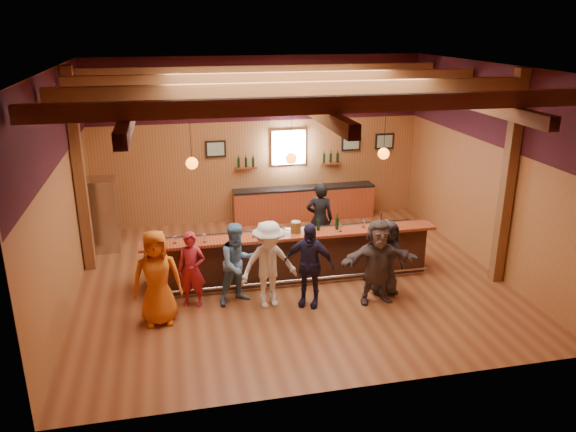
# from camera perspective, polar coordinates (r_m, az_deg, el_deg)

# --- Properties ---
(room) EXTENTS (9.04, 9.00, 4.52)m
(room) POSITION_cam_1_polar(r_m,az_deg,el_deg) (11.43, 0.26, 8.45)
(room) COLOR brown
(room) RESTS_ON ground
(bar_counter) EXTENTS (6.30, 1.07, 1.11)m
(bar_counter) POSITION_cam_1_polar(r_m,az_deg,el_deg) (12.32, 0.22, -3.86)
(bar_counter) COLOR black
(bar_counter) RESTS_ON ground
(back_bar_cabinet) EXTENTS (4.00, 0.52, 0.95)m
(back_bar_cabinet) POSITION_cam_1_polar(r_m,az_deg,el_deg) (15.84, 1.64, 1.31)
(back_bar_cabinet) COLOR maroon
(back_bar_cabinet) RESTS_ON ground
(window) EXTENTS (0.95, 0.09, 0.95)m
(window) POSITION_cam_1_polar(r_m,az_deg,el_deg) (15.56, 0.05, 6.99)
(window) COLOR silver
(window) RESTS_ON room
(framed_pictures) EXTENTS (5.35, 0.05, 0.45)m
(framed_pictures) POSITION_cam_1_polar(r_m,az_deg,el_deg) (15.74, 3.17, 7.29)
(framed_pictures) COLOR black
(framed_pictures) RESTS_ON room
(wine_shelves) EXTENTS (3.00, 0.18, 0.30)m
(wine_shelves) POSITION_cam_1_polar(r_m,az_deg,el_deg) (15.59, 0.10, 5.40)
(wine_shelves) COLOR maroon
(wine_shelves) RESTS_ON room
(pendant_lights) EXTENTS (4.24, 0.24, 1.37)m
(pendant_lights) POSITION_cam_1_polar(r_m,az_deg,el_deg) (11.49, 0.32, 5.92)
(pendant_lights) COLOR black
(pendant_lights) RESTS_ON room
(stainless_fridge) EXTENTS (0.70, 0.70, 1.80)m
(stainless_fridge) POSITION_cam_1_polar(r_m,az_deg,el_deg) (14.33, -18.27, 0.13)
(stainless_fridge) COLOR silver
(stainless_fridge) RESTS_ON ground
(customer_orange) EXTENTS (0.90, 0.60, 1.82)m
(customer_orange) POSITION_cam_1_polar(r_m,az_deg,el_deg) (10.59, -13.17, -6.12)
(customer_orange) COLOR #C95812
(customer_orange) RESTS_ON ground
(customer_redvest) EXTENTS (0.65, 0.53, 1.53)m
(customer_redvest) POSITION_cam_1_polar(r_m,az_deg,el_deg) (11.14, -9.76, -5.39)
(customer_redvest) COLOR maroon
(customer_redvest) RESTS_ON ground
(customer_denim) EXTENTS (0.97, 0.86, 1.67)m
(customer_denim) POSITION_cam_1_polar(r_m,az_deg,el_deg) (11.11, -5.11, -4.84)
(customer_denim) COLOR #5783AE
(customer_denim) RESTS_ON ground
(customer_white) EXTENTS (1.23, 0.84, 1.77)m
(customer_white) POSITION_cam_1_polar(r_m,az_deg,el_deg) (10.92, -1.96, -4.95)
(customer_white) COLOR silver
(customer_white) RESTS_ON ground
(customer_navy) EXTENTS (1.09, 0.83, 1.72)m
(customer_navy) POSITION_cam_1_polar(r_m,az_deg,el_deg) (10.97, 2.12, -4.97)
(customer_navy) COLOR #1E1A35
(customer_navy) RESTS_ON ground
(customer_brown) EXTENTS (1.62, 0.53, 1.74)m
(customer_brown) POSITION_cam_1_polar(r_m,az_deg,el_deg) (11.22, 9.07, -4.59)
(customer_brown) COLOR #4F403F
(customer_brown) RESTS_ON ground
(customer_dark) EXTENTS (0.90, 0.75, 1.59)m
(customer_dark) POSITION_cam_1_polar(r_m,az_deg,el_deg) (11.61, 9.99, -4.21)
(customer_dark) COLOR black
(customer_dark) RESTS_ON ground
(bartender) EXTENTS (0.72, 0.55, 1.76)m
(bartender) POSITION_cam_1_polar(r_m,az_deg,el_deg) (13.39, 3.23, -0.30)
(bartender) COLOR black
(bartender) RESTS_ON ground
(ice_bucket) EXTENTS (0.22, 0.22, 0.24)m
(ice_bucket) POSITION_cam_1_polar(r_m,az_deg,el_deg) (11.86, 0.80, -1.12)
(ice_bucket) COLOR brown
(ice_bucket) RESTS_ON bar_counter
(bottle_a) EXTENTS (0.07, 0.07, 0.32)m
(bottle_a) POSITION_cam_1_polar(r_m,az_deg,el_deg) (11.99, 3.11, -0.89)
(bottle_a) COLOR black
(bottle_a) RESTS_ON bar_counter
(bottle_b) EXTENTS (0.08, 0.08, 0.35)m
(bottle_b) POSITION_cam_1_polar(r_m,az_deg,el_deg) (12.07, 5.00, -0.74)
(bottle_b) COLOR black
(bottle_b) RESTS_ON bar_counter
(glass_a) EXTENTS (0.08, 0.08, 0.17)m
(glass_a) POSITION_cam_1_polar(r_m,az_deg,el_deg) (11.50, -11.46, -2.17)
(glass_a) COLOR silver
(glass_a) RESTS_ON bar_counter
(glass_b) EXTENTS (0.08, 0.08, 0.19)m
(glass_b) POSITION_cam_1_polar(r_m,az_deg,el_deg) (11.45, -8.49, -2.01)
(glass_b) COLOR silver
(glass_b) RESTS_ON bar_counter
(glass_c) EXTENTS (0.08, 0.08, 0.17)m
(glass_c) POSITION_cam_1_polar(r_m,az_deg,el_deg) (11.51, -5.61, -1.84)
(glass_c) COLOR silver
(glass_c) RESTS_ON bar_counter
(glass_d) EXTENTS (0.08, 0.08, 0.18)m
(glass_d) POSITION_cam_1_polar(r_m,az_deg,el_deg) (11.59, -3.53, -1.60)
(glass_d) COLOR silver
(glass_d) RESTS_ON bar_counter
(glass_e) EXTENTS (0.07, 0.07, 0.17)m
(glass_e) POSITION_cam_1_polar(r_m,az_deg,el_deg) (11.74, -0.45, -1.32)
(glass_e) COLOR silver
(glass_e) RESTS_ON bar_counter
(glass_f) EXTENTS (0.07, 0.07, 0.16)m
(glass_f) POSITION_cam_1_polar(r_m,az_deg,el_deg) (11.95, 5.37, -1.07)
(glass_f) COLOR silver
(glass_f) RESTS_ON bar_counter
(glass_g) EXTENTS (0.08, 0.08, 0.18)m
(glass_g) POSITION_cam_1_polar(r_m,az_deg,el_deg) (12.26, 7.71, -0.56)
(glass_g) COLOR silver
(glass_g) RESTS_ON bar_counter
(glass_h) EXTENTS (0.08, 0.08, 0.18)m
(glass_h) POSITION_cam_1_polar(r_m,az_deg,el_deg) (12.36, 9.93, -0.51)
(glass_h) COLOR silver
(glass_h) RESTS_ON bar_counter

